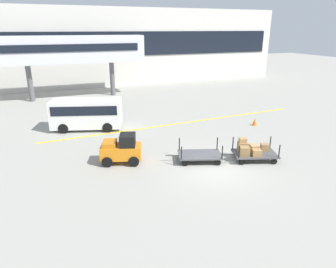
{
  "coord_description": "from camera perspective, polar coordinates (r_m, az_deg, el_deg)",
  "views": [
    {
      "loc": [
        -7.55,
        -12.29,
        6.8
      ],
      "look_at": [
        -1.2,
        3.64,
        0.85
      ],
      "focal_mm": 32.64,
      "sensor_mm": 36.0,
      "label": 1
    }
  ],
  "objects": [
    {
      "name": "apron_lead_line",
      "position": [
        23.17,
        2.67,
        2.07
      ],
      "size": [
        20.68,
        1.36,
        0.01
      ],
      "primitive_type": "cube",
      "rotation": [
        0.0,
        0.0,
        0.06
      ],
      "color": "yellow",
      "rests_on": "ground_plane"
    },
    {
      "name": "safety_cone_near",
      "position": [
        23.42,
        15.89,
        2.22
      ],
      "size": [
        0.36,
        0.36,
        0.55
      ],
      "primitive_type": "cone",
      "color": "orange",
      "rests_on": "ground_plane"
    },
    {
      "name": "baggage_cart_middle",
      "position": [
        17.17,
        15.36,
        -3.0
      ],
      "size": [
        3.07,
        2.07,
        1.16
      ],
      "color": "#4C4C4F",
      "rests_on": "ground_plane"
    },
    {
      "name": "ground_plane",
      "position": [
        15.95,
        8.94,
        -6.35
      ],
      "size": [
        120.0,
        120.0,
        0.0
      ],
      "primitive_type": "plane",
      "color": "#9E9B91"
    },
    {
      "name": "baggage_cart_lead",
      "position": [
        16.55,
        5.93,
        -3.92
      ],
      "size": [
        3.07,
        2.07,
        1.1
      ],
      "color": "#4C4C4F",
      "rests_on": "ground_plane"
    },
    {
      "name": "terminal_building",
      "position": [
        39.07,
        -10.96,
        15.58
      ],
      "size": [
        45.71,
        2.51,
        9.17
      ],
      "color": "beige",
      "rests_on": "ground_plane"
    },
    {
      "name": "jet_bridge",
      "position": [
        32.36,
        -20.91,
        14.38
      ],
      "size": [
        16.66,
        3.0,
        6.13
      ],
      "color": "silver",
      "rests_on": "ground_plane"
    },
    {
      "name": "shuttle_van",
      "position": [
        22.22,
        -14.96,
        3.99
      ],
      "size": [
        5.15,
        3.25,
        2.1
      ],
      "color": "white",
      "rests_on": "ground_plane"
    },
    {
      "name": "baggage_tug",
      "position": [
        16.3,
        -8.65,
        -2.86
      ],
      "size": [
        2.34,
        1.78,
        1.58
      ],
      "color": "orange",
      "rests_on": "ground_plane"
    }
  ]
}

